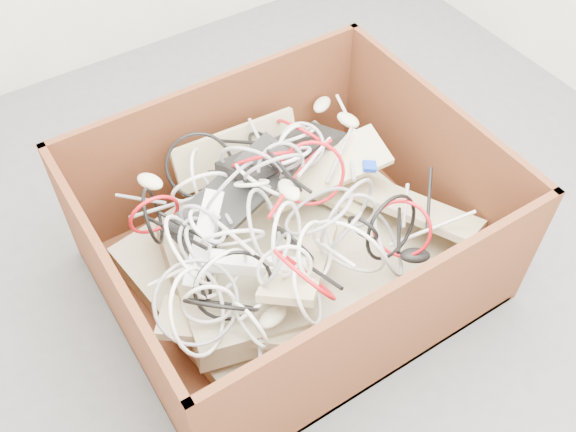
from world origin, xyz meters
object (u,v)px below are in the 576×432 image
cardboard_box (287,252)px  power_strip_left (204,239)px  power_strip_right (258,265)px  vga_plug (370,166)px

cardboard_box → power_strip_left: (-0.27, 0.04, 0.22)m
cardboard_box → power_strip_right: size_ratio=4.23×
power_strip_right → vga_plug: power_strip_right is taller
vga_plug → power_strip_left: bearing=-150.8°
power_strip_left → vga_plug: power_strip_left is taller
cardboard_box → vga_plug: (0.34, 0.02, 0.21)m
power_strip_left → power_strip_right: power_strip_left is taller
power_strip_right → vga_plug: (0.52, 0.14, 0.00)m
cardboard_box → vga_plug: 0.40m
cardboard_box → power_strip_left: bearing=172.4°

